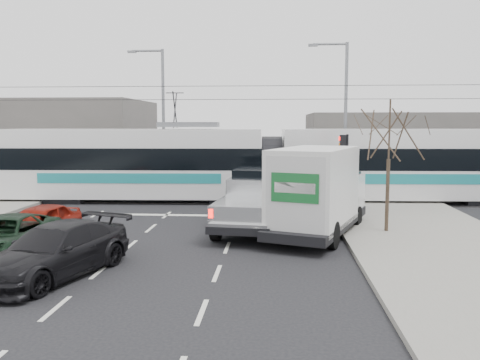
# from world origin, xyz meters

# --- Properties ---
(ground) EXTENTS (120.00, 120.00, 0.00)m
(ground) POSITION_xyz_m (0.00, 0.00, 0.00)
(ground) COLOR black
(ground) RESTS_ON ground
(sidewalk_right) EXTENTS (6.00, 60.00, 0.15)m
(sidewalk_right) POSITION_xyz_m (9.00, 0.00, 0.07)
(sidewalk_right) COLOR gray
(sidewalk_right) RESTS_ON ground
(rails) EXTENTS (60.00, 1.60, 0.03)m
(rails) POSITION_xyz_m (0.00, 10.00, 0.01)
(rails) COLOR #33302D
(rails) RESTS_ON ground
(building_left) EXTENTS (14.00, 10.00, 6.00)m
(building_left) POSITION_xyz_m (-14.00, 22.00, 3.00)
(building_left) COLOR slate
(building_left) RESTS_ON ground
(building_right) EXTENTS (12.00, 10.00, 5.00)m
(building_right) POSITION_xyz_m (12.00, 24.00, 2.50)
(building_right) COLOR slate
(building_right) RESTS_ON ground
(bare_tree) EXTENTS (2.40, 2.40, 5.00)m
(bare_tree) POSITION_xyz_m (7.60, 2.50, 3.79)
(bare_tree) COLOR #47382B
(bare_tree) RESTS_ON ground
(traffic_signal) EXTENTS (0.44, 0.44, 3.60)m
(traffic_signal) POSITION_xyz_m (6.47, 6.50, 2.74)
(traffic_signal) COLOR black
(traffic_signal) RESTS_ON ground
(street_lamp_near) EXTENTS (2.38, 0.25, 9.00)m
(street_lamp_near) POSITION_xyz_m (7.31, 14.00, 5.11)
(street_lamp_near) COLOR slate
(street_lamp_near) RESTS_ON ground
(street_lamp_far) EXTENTS (2.38, 0.25, 9.00)m
(street_lamp_far) POSITION_xyz_m (-4.19, 16.00, 5.11)
(street_lamp_far) COLOR slate
(street_lamp_far) RESTS_ON ground
(catenary) EXTENTS (60.00, 0.20, 7.00)m
(catenary) POSITION_xyz_m (0.00, 10.00, 3.88)
(catenary) COLOR black
(catenary) RESTS_ON ground
(tram) EXTENTS (28.84, 4.17, 5.87)m
(tram) POSITION_xyz_m (3.07, 10.50, 2.08)
(tram) COLOR silver
(tram) RESTS_ON ground
(silver_pickup) EXTENTS (3.00, 6.70, 2.35)m
(silver_pickup) POSITION_xyz_m (2.52, 3.35, 1.17)
(silver_pickup) COLOR black
(silver_pickup) RESTS_ON ground
(box_truck) EXTENTS (4.48, 7.10, 3.36)m
(box_truck) POSITION_xyz_m (4.96, 2.08, 1.66)
(box_truck) COLOR black
(box_truck) RESTS_ON ground
(navy_pickup) EXTENTS (2.13, 4.64, 1.89)m
(navy_pickup) POSITION_xyz_m (5.53, 5.97, 0.93)
(navy_pickup) COLOR black
(navy_pickup) RESTS_ON ground
(green_car) EXTENTS (2.22, 4.72, 1.30)m
(green_car) POSITION_xyz_m (-5.24, -1.70, 0.65)
(green_car) COLOR black
(green_car) RESTS_ON ground
(red_car) EXTENTS (2.12, 4.11, 1.34)m
(red_car) POSITION_xyz_m (-5.16, 0.47, 0.67)
(red_car) COLOR maroon
(red_car) RESTS_ON ground
(dark_car) EXTENTS (3.49, 5.40, 1.45)m
(dark_car) POSITION_xyz_m (-2.74, -3.59, 0.73)
(dark_car) COLOR black
(dark_car) RESTS_ON ground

